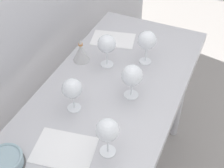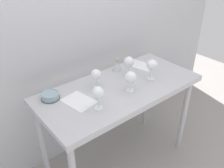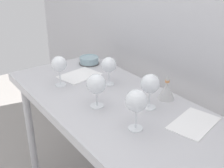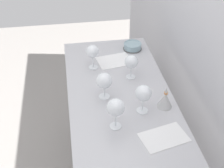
% 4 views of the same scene
% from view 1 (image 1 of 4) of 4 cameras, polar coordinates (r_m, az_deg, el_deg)
% --- Properties ---
extents(steel_counter, '(1.40, 0.65, 0.90)m').
position_cam_1_polar(steel_counter, '(1.61, -0.33, -4.16)').
color(steel_counter, '#B4B4B9').
rests_on(steel_counter, ground_plane).
extents(wine_glass_far_left, '(0.09, 0.09, 0.17)m').
position_cam_1_polar(wine_glass_far_left, '(1.39, -7.14, -0.93)').
color(wine_glass_far_left, white).
rests_on(wine_glass_far_left, steel_counter).
extents(wine_glass_near_center, '(0.10, 0.10, 0.17)m').
position_cam_1_polar(wine_glass_near_center, '(1.44, 3.62, 1.41)').
color(wine_glass_near_center, white).
rests_on(wine_glass_near_center, steel_counter).
extents(wine_glass_near_right, '(0.10, 0.10, 0.19)m').
position_cam_1_polar(wine_glass_near_right, '(1.65, 6.27, 7.69)').
color(wine_glass_near_right, white).
rests_on(wine_glass_near_right, steel_counter).
extents(wine_glass_near_left, '(0.09, 0.09, 0.18)m').
position_cam_1_polar(wine_glass_near_left, '(1.20, -0.82, -8.40)').
color(wine_glass_near_left, white).
rests_on(wine_glass_near_left, steel_counter).
extents(wine_glass_far_right, '(0.09, 0.09, 0.18)m').
position_cam_1_polar(wine_glass_far_right, '(1.62, -0.95, 7.05)').
color(wine_glass_far_right, white).
rests_on(wine_glass_far_right, steel_counter).
extents(tasting_sheet_upper, '(0.21, 0.28, 0.00)m').
position_cam_1_polar(tasting_sheet_upper, '(1.89, 0.19, 8.02)').
color(tasting_sheet_upper, white).
rests_on(tasting_sheet_upper, steel_counter).
extents(tasting_sheet_lower, '(0.22, 0.27, 0.00)m').
position_cam_1_polar(tasting_sheet_lower, '(1.32, -8.55, -11.53)').
color(tasting_sheet_lower, white).
rests_on(tasting_sheet_lower, steel_counter).
extents(tasting_bowl, '(0.14, 0.14, 0.05)m').
position_cam_1_polar(tasting_bowl, '(1.31, -18.50, -12.84)').
color(tasting_bowl, '#4C4C4C').
rests_on(tasting_bowl, steel_counter).
extents(decanter_funnel, '(0.09, 0.09, 0.14)m').
position_cam_1_polar(decanter_funnel, '(1.71, -5.54, 5.62)').
color(decanter_funnel, '#B7B7B7').
rests_on(decanter_funnel, steel_counter).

